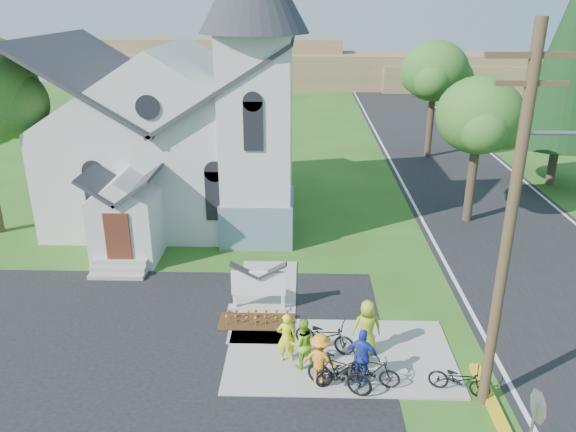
{
  "coord_description": "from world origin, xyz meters",
  "views": [
    {
      "loc": [
        0.27,
        -14.14,
        10.37
      ],
      "look_at": [
        -0.21,
        5.0,
        2.88
      ],
      "focal_mm": 35.0,
      "sensor_mm": 36.0,
      "label": 1
    }
  ],
  "objects_px": {
    "cyclist_1": "(302,343)",
    "cyclist_3": "(320,359)",
    "bike_1": "(339,373)",
    "cyclist_4": "(367,328)",
    "stop_sign": "(535,418)",
    "bike_4": "(459,379)",
    "bike_0": "(325,335)",
    "church_sign": "(258,284)",
    "utility_pole": "(513,219)",
    "cyclist_0": "(286,337)",
    "bike_2": "(342,370)",
    "cyclist_2": "(362,357)",
    "bike_3": "(373,371)"
  },
  "relations": [
    {
      "from": "utility_pole",
      "to": "cyclist_2",
      "type": "relative_size",
      "value": 5.76
    },
    {
      "from": "utility_pole",
      "to": "cyclist_0",
      "type": "height_order",
      "value": "utility_pole"
    },
    {
      "from": "utility_pole",
      "to": "cyclist_0",
      "type": "bearing_deg",
      "value": 162.99
    },
    {
      "from": "utility_pole",
      "to": "bike_2",
      "type": "relative_size",
      "value": 6.06
    },
    {
      "from": "stop_sign",
      "to": "cyclist_1",
      "type": "height_order",
      "value": "stop_sign"
    },
    {
      "from": "bike_1",
      "to": "cyclist_4",
      "type": "height_order",
      "value": "cyclist_4"
    },
    {
      "from": "cyclist_0",
      "to": "cyclist_2",
      "type": "xyz_separation_m",
      "value": [
        2.17,
        -1.02,
        0.07
      ]
    },
    {
      "from": "bike_1",
      "to": "bike_2",
      "type": "distance_m",
      "value": 0.39
    },
    {
      "from": "cyclist_1",
      "to": "cyclist_3",
      "type": "distance_m",
      "value": 0.9
    },
    {
      "from": "cyclist_0",
      "to": "cyclist_2",
      "type": "relative_size",
      "value": 0.92
    },
    {
      "from": "cyclist_4",
      "to": "bike_0",
      "type": "bearing_deg",
      "value": -10.42
    },
    {
      "from": "bike_0",
      "to": "bike_3",
      "type": "bearing_deg",
      "value": -121.04
    },
    {
      "from": "cyclist_1",
      "to": "bike_4",
      "type": "relative_size",
      "value": 0.95
    },
    {
      "from": "cyclist_1",
      "to": "bike_1",
      "type": "xyz_separation_m",
      "value": [
        1.04,
        -1.09,
        -0.22
      ]
    },
    {
      "from": "stop_sign",
      "to": "cyclist_3",
      "type": "xyz_separation_m",
      "value": [
        -4.6,
        3.34,
        -0.94
      ]
    },
    {
      "from": "cyclist_1",
      "to": "bike_1",
      "type": "relative_size",
      "value": 0.84
    },
    {
      "from": "church_sign",
      "to": "utility_pole",
      "type": "relative_size",
      "value": 0.22
    },
    {
      "from": "bike_0",
      "to": "cyclist_0",
      "type": "bearing_deg",
      "value": 137.36
    },
    {
      "from": "church_sign",
      "to": "cyclist_4",
      "type": "distance_m",
      "value": 4.36
    },
    {
      "from": "cyclist_2",
      "to": "bike_0",
      "type": "bearing_deg",
      "value": -36.31
    },
    {
      "from": "cyclist_3",
      "to": "bike_3",
      "type": "relative_size",
      "value": 1.01
    },
    {
      "from": "church_sign",
      "to": "cyclist_3",
      "type": "distance_m",
      "value": 4.55
    },
    {
      "from": "bike_1",
      "to": "cyclist_3",
      "type": "distance_m",
      "value": 0.67
    },
    {
      "from": "bike_0",
      "to": "utility_pole",
      "type": "bearing_deg",
      "value": -95.88
    },
    {
      "from": "stop_sign",
      "to": "bike_4",
      "type": "xyz_separation_m",
      "value": [
        -0.73,
        3.0,
        -1.29
      ]
    },
    {
      "from": "bike_1",
      "to": "bike_4",
      "type": "xyz_separation_m",
      "value": [
        3.33,
        0.0,
        -0.13
      ]
    },
    {
      "from": "cyclist_3",
      "to": "cyclist_0",
      "type": "bearing_deg",
      "value": -29.45
    },
    {
      "from": "cyclist_4",
      "to": "cyclist_1",
      "type": "bearing_deg",
      "value": 15.97
    },
    {
      "from": "bike_4",
      "to": "utility_pole",
      "type": "bearing_deg",
      "value": -93.98
    },
    {
      "from": "cyclist_3",
      "to": "cyclist_2",
      "type": "bearing_deg",
      "value": -161.03
    },
    {
      "from": "cyclist_3",
      "to": "stop_sign",
      "type": "bearing_deg",
      "value": 161.58
    },
    {
      "from": "cyclist_0",
      "to": "bike_2",
      "type": "distance_m",
      "value": 1.95
    },
    {
      "from": "bike_2",
      "to": "cyclist_3",
      "type": "distance_m",
      "value": 0.73
    },
    {
      "from": "utility_pole",
      "to": "cyclist_0",
      "type": "distance_m",
      "value": 7.34
    },
    {
      "from": "bike_0",
      "to": "cyclist_3",
      "type": "bearing_deg",
      "value": -165.56
    },
    {
      "from": "cyclist_1",
      "to": "cyclist_3",
      "type": "height_order",
      "value": "cyclist_1"
    },
    {
      "from": "cyclist_1",
      "to": "bike_2",
      "type": "xyz_separation_m",
      "value": [
        1.14,
        -0.74,
        -0.36
      ]
    },
    {
      "from": "cyclist_1",
      "to": "cyclist_2",
      "type": "distance_m",
      "value": 1.85
    },
    {
      "from": "church_sign",
      "to": "bike_0",
      "type": "distance_m",
      "value": 3.35
    },
    {
      "from": "utility_pole",
      "to": "cyclist_2",
      "type": "distance_m",
      "value": 5.63
    },
    {
      "from": "bike_3",
      "to": "cyclist_4",
      "type": "xyz_separation_m",
      "value": [
        -0.03,
        1.56,
        0.44
      ]
    },
    {
      "from": "bike_1",
      "to": "cyclist_4",
      "type": "distance_m",
      "value": 2.06
    },
    {
      "from": "cyclist_1",
      "to": "cyclist_4",
      "type": "xyz_separation_m",
      "value": [
        1.97,
        0.72,
        0.11
      ]
    },
    {
      "from": "bike_3",
      "to": "cyclist_4",
      "type": "bearing_deg",
      "value": 14.71
    },
    {
      "from": "utility_pole",
      "to": "stop_sign",
      "type": "bearing_deg",
      "value": -88.51
    },
    {
      "from": "stop_sign",
      "to": "bike_4",
      "type": "height_order",
      "value": "stop_sign"
    },
    {
      "from": "cyclist_4",
      "to": "church_sign",
      "type": "bearing_deg",
      "value": -40.47
    },
    {
      "from": "stop_sign",
      "to": "cyclist_4",
      "type": "bearing_deg",
      "value": 123.04
    },
    {
      "from": "cyclist_0",
      "to": "bike_2",
      "type": "relative_size",
      "value": 0.97
    },
    {
      "from": "utility_pole",
      "to": "cyclist_1",
      "type": "height_order",
      "value": "utility_pole"
    }
  ]
}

